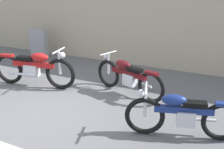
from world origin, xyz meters
name	(u,v)px	position (x,y,z in m)	size (l,w,h in m)	color
ground_plane	(46,110)	(0.00, 0.00, 0.00)	(40.00, 40.00, 0.00)	slate
building_wall	(122,13)	(0.00, 3.91, 1.58)	(18.00, 0.30, 3.16)	beige
stone_marker	(39,44)	(-2.76, 3.06, 0.50)	(0.66, 0.20, 1.01)	#9E9EA3
motorcycle_red	(34,68)	(-1.08, 0.95, 0.48)	(2.21, 0.72, 1.00)	black
motorcycle_maroon	(128,77)	(1.21, 1.52, 0.43)	(1.94, 0.82, 0.90)	black
motorcycle_blue	(182,115)	(2.74, 0.23, 0.42)	(1.90, 0.78, 0.88)	black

